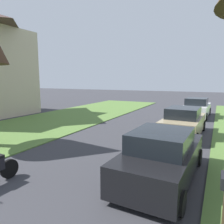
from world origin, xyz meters
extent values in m
cube|color=black|center=(2.33, 8.46, 0.59)|extent=(1.97, 4.46, 0.85)
cube|color=black|center=(2.32, 8.24, 1.29)|extent=(1.67, 2.08, 0.56)
cylinder|color=black|center=(1.52, 10.14, 0.30)|extent=(0.22, 0.61, 0.60)
cylinder|color=black|center=(3.26, 10.08, 0.30)|extent=(0.22, 0.61, 0.60)
cylinder|color=black|center=(1.40, 6.84, 0.30)|extent=(0.22, 0.61, 0.60)
cylinder|color=black|center=(3.14, 6.78, 0.30)|extent=(0.22, 0.61, 0.60)
cube|color=tan|center=(2.11, 14.29, 0.59)|extent=(1.97, 4.46, 0.85)
cube|color=black|center=(2.11, 14.07, 1.29)|extent=(1.67, 2.08, 0.56)
cylinder|color=black|center=(1.30, 15.97, 0.30)|extent=(0.22, 0.61, 0.60)
cylinder|color=black|center=(3.04, 15.91, 0.30)|extent=(0.22, 0.61, 0.60)
cylinder|color=black|center=(1.19, 12.67, 0.30)|extent=(0.22, 0.61, 0.60)
cylinder|color=black|center=(2.93, 12.61, 0.30)|extent=(0.22, 0.61, 0.60)
cube|color=white|center=(2.18, 21.08, 0.59)|extent=(1.97, 4.46, 0.85)
cube|color=black|center=(2.17, 20.86, 1.29)|extent=(1.67, 2.08, 0.56)
cylinder|color=black|center=(1.37, 22.76, 0.30)|extent=(0.22, 0.61, 0.60)
cylinder|color=black|center=(3.10, 22.70, 0.30)|extent=(0.22, 0.61, 0.60)
cylinder|color=black|center=(1.25, 19.46, 0.30)|extent=(0.22, 0.61, 0.60)
cylinder|color=black|center=(2.99, 19.40, 0.30)|extent=(0.22, 0.61, 0.60)
cylinder|color=black|center=(-1.97, 6.36, 0.30)|extent=(0.11, 0.60, 0.60)
camera|label=1|loc=(3.77, 2.05, 3.07)|focal=34.53mm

